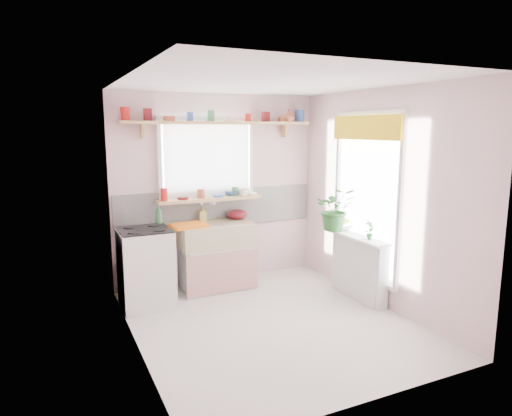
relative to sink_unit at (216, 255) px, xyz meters
name	(u,v)px	position (x,y,z in m)	size (l,w,h in m)	color
room	(287,184)	(0.81, -0.43, 0.94)	(3.20, 3.20, 3.20)	silver
sink_unit	(216,255)	(0.00, 0.00, 0.00)	(0.95, 0.65, 1.11)	white
cooker	(146,267)	(-0.95, -0.24, 0.03)	(0.58, 0.58, 0.93)	white
radiator_ledge	(359,266)	(1.45, -1.09, -0.03)	(0.22, 0.95, 0.78)	white
windowsill	(210,199)	(0.00, 0.19, 0.71)	(1.40, 0.22, 0.04)	tan
pine_shelf	(220,123)	(0.15, 0.18, 1.69)	(2.52, 0.24, 0.04)	tan
shelf_crockery	(218,117)	(0.13, 0.18, 1.76)	(2.47, 0.11, 0.12)	red
sill_crockery	(206,194)	(-0.05, 0.19, 0.78)	(1.35, 0.11, 0.12)	red
dish_tray	(188,225)	(-0.38, -0.06, 0.44)	(0.42, 0.31, 0.04)	orange
colander	(237,214)	(0.38, 0.16, 0.48)	(0.28, 0.28, 0.13)	#5B0F1B
jade_plant	(335,209)	(1.36, -0.69, 0.62)	(0.49, 0.43, 0.55)	#296428
fruit_bowl	(343,227)	(1.48, -0.69, 0.38)	(0.28, 0.28, 0.07)	white
herb_pot	(370,230)	(1.43, -1.28, 0.46)	(0.12, 0.08, 0.23)	#2A692C
soap_bottle_sink	(203,213)	(-0.09, 0.21, 0.52)	(0.09, 0.10, 0.21)	#CCCB5B
sill_cup	(243,193)	(0.45, 0.13, 0.77)	(0.12, 0.12, 0.09)	beige
sill_bowl	(232,193)	(0.34, 0.25, 0.76)	(0.22, 0.22, 0.07)	#325DA3
shelf_vase	(289,116)	(1.13, 0.12, 1.79)	(0.16, 0.16, 0.16)	#A24E31
cooker_bottle	(158,214)	(-0.73, -0.02, 0.60)	(0.09, 0.09, 0.24)	#387041
fruit	(343,222)	(1.49, -0.69, 0.44)	(0.20, 0.14, 0.10)	#FF5D15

